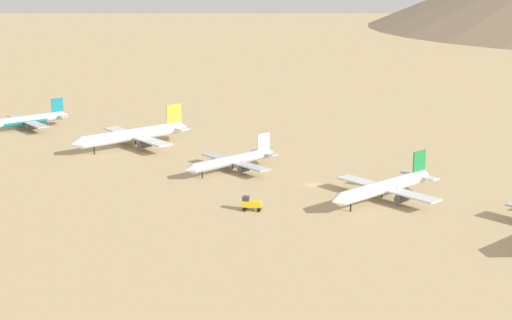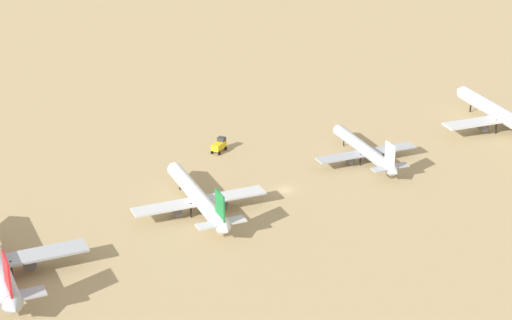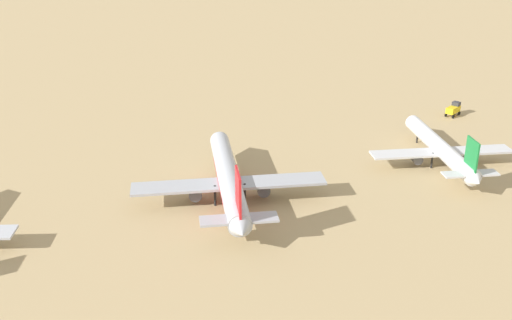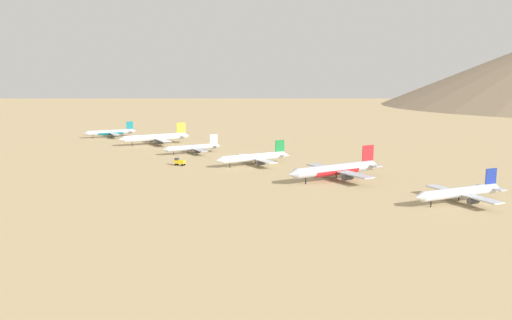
{
  "view_description": "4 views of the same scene",
  "coord_description": "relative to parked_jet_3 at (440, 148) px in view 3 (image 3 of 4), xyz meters",
  "views": [
    {
      "loc": [
        172.45,
        155.93,
        66.7
      ],
      "look_at": [
        7.69,
        -16.77,
        6.05
      ],
      "focal_mm": 55.7,
      "sensor_mm": 36.0,
      "label": 1
    },
    {
      "loc": [
        -204.04,
        103.99,
        108.88
      ],
      "look_at": [
        11.59,
        2.99,
        4.53
      ],
      "focal_mm": 67.81,
      "sensor_mm": 36.0,
      "label": 2
    },
    {
      "loc": [
        -128.38,
        90.81,
        58.53
      ],
      "look_at": [
        -2.78,
        70.16,
        4.3
      ],
      "focal_mm": 42.77,
      "sensor_mm": 36.0,
      "label": 3
    },
    {
      "loc": [
        141.39,
        257.58,
        47.29
      ],
      "look_at": [
        4.61,
        38.09,
        5.14
      ],
      "focal_mm": 37.64,
      "sensor_mm": 36.0,
      "label": 4
    }
  ],
  "objects": [
    {
      "name": "parked_jet_3",
      "position": [
        0.0,
        0.0,
        0.0
      ],
      "size": [
        42.29,
        34.32,
        12.2
      ],
      "color": "silver",
      "rests_on": "ground"
    },
    {
      "name": "parked_jet_4",
      "position": [
        -10.45,
        52.23,
        0.7
      ],
      "size": [
        50.1,
        40.61,
        14.47
      ],
      "color": "#B2B7C1",
      "rests_on": "ground"
    },
    {
      "name": "service_truck",
      "position": [
        33.22,
        -19.87,
        -2.03
      ],
      "size": [
        5.22,
        5.6,
        3.9
      ],
      "color": "yellow",
      "rests_on": "ground"
    }
  ]
}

